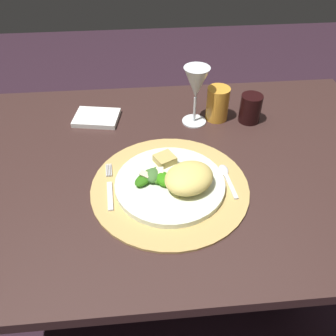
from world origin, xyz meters
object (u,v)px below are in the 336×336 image
at_px(napkin, 97,118).
at_px(wine_glass, 196,85).
at_px(amber_tumbler, 218,104).
at_px(dinner_plate, 170,184).
at_px(dark_tumbler, 250,108).
at_px(dining_table, 151,203).
at_px(fork, 110,188).
at_px(spoon, 226,175).

distance_m(napkin, wine_glass, 0.32).
bearing_deg(amber_tumbler, dinner_plate, -120.44).
height_order(amber_tumbler, dark_tumbler, amber_tumbler).
xyz_separation_m(dinner_plate, wine_glass, (0.10, 0.27, 0.11)).
xyz_separation_m(napkin, amber_tumbler, (0.36, -0.02, 0.04)).
distance_m(dining_table, napkin, 0.31).
xyz_separation_m(dinner_plate, amber_tumbler, (0.17, 0.29, 0.04)).
bearing_deg(fork, dining_table, 42.68).
xyz_separation_m(dining_table, spoon, (0.19, -0.07, 0.16)).
relative_size(napkin, dark_tumbler, 1.54).
xyz_separation_m(fork, amber_tumbler, (0.31, 0.29, 0.04)).
height_order(napkin, amber_tumbler, amber_tumbler).
xyz_separation_m(dinner_plate, spoon, (0.14, 0.02, -0.00)).
bearing_deg(dining_table, dinner_plate, -64.49).
xyz_separation_m(amber_tumbler, dark_tumbler, (0.09, -0.02, -0.01)).
height_order(dinner_plate, spoon, dinner_plate).
xyz_separation_m(spoon, amber_tumbler, (0.03, 0.27, 0.04)).
bearing_deg(spoon, wine_glass, 99.58).
bearing_deg(amber_tumbler, dining_table, -137.88).
distance_m(dining_table, dinner_plate, 0.19).
bearing_deg(dinner_plate, spoon, 8.92).
height_order(spoon, wine_glass, wine_glass).
bearing_deg(dinner_plate, amber_tumbler, 59.56).
height_order(dining_table, amber_tumbler, amber_tumbler).
height_order(spoon, amber_tumbler, amber_tumbler).
relative_size(spoon, dark_tumbler, 1.44).
bearing_deg(dining_table, spoon, -21.12).
height_order(spoon, napkin, napkin).
height_order(spoon, dark_tumbler, dark_tumbler).
bearing_deg(wine_glass, napkin, 172.64).
bearing_deg(napkin, wine_glass, -7.36).
bearing_deg(fork, dinner_plate, -1.25).
distance_m(fork, dark_tumbler, 0.49).
relative_size(dining_table, wine_glass, 7.77).
bearing_deg(dining_table, fork, -137.32).
distance_m(fork, amber_tumbler, 0.43).
relative_size(spoon, napkin, 0.94).
distance_m(dinner_plate, amber_tumbler, 0.34).
relative_size(napkin, wine_glass, 0.75).
xyz_separation_m(spoon, napkin, (-0.33, 0.29, -0.00)).
xyz_separation_m(fork, wine_glass, (0.24, 0.27, 0.11)).
height_order(wine_glass, dark_tumbler, wine_glass).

